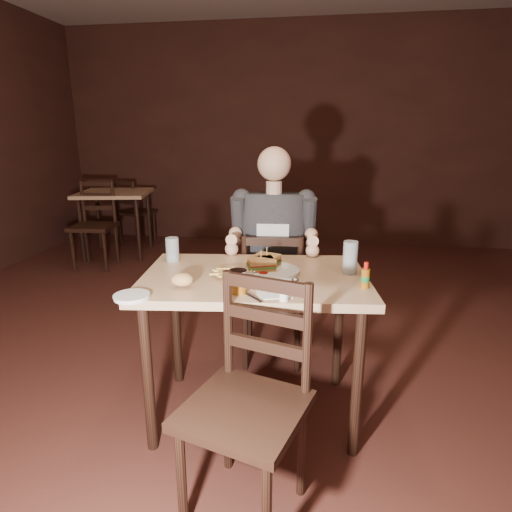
# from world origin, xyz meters

# --- Properties ---
(room_shell) EXTENTS (7.00, 7.00, 7.00)m
(room_shell) POSITION_xyz_m (0.00, 0.00, 1.40)
(room_shell) COLOR #331410
(room_shell) RESTS_ON ground
(main_table) EXTENTS (1.15, 0.84, 0.77)m
(main_table) POSITION_xyz_m (0.14, -0.33, 0.68)
(main_table) COLOR tan
(main_table) RESTS_ON ground
(bg_table) EXTENTS (0.94, 0.94, 0.77)m
(bg_table) POSITION_xyz_m (-2.00, 2.50, 0.68)
(bg_table) COLOR tan
(bg_table) RESTS_ON ground
(chair_far) EXTENTS (0.43, 0.47, 0.86)m
(chair_far) POSITION_xyz_m (0.16, 0.26, 0.43)
(chair_far) COLOR black
(chair_far) RESTS_ON ground
(chair_near) EXTENTS (0.54, 0.56, 0.91)m
(chair_near) POSITION_xyz_m (0.20, -0.95, 0.45)
(chair_near) COLOR black
(chair_near) RESTS_ON ground
(bg_chair_far) EXTENTS (0.52, 0.54, 0.86)m
(bg_chair_far) POSITION_xyz_m (-2.00, 3.05, 0.43)
(bg_chair_far) COLOR black
(bg_chair_far) RESTS_ON ground
(bg_chair_near) EXTENTS (0.48, 0.51, 0.93)m
(bg_chair_near) POSITION_xyz_m (-2.00, 1.95, 0.46)
(bg_chair_near) COLOR black
(bg_chair_near) RESTS_ON ground
(diner) EXTENTS (0.56, 0.45, 0.91)m
(diner) POSITION_xyz_m (0.17, 0.21, 0.90)
(diner) COLOR #343238
(diner) RESTS_ON chair_far
(dinner_plate) EXTENTS (0.28, 0.28, 0.01)m
(dinner_plate) POSITION_xyz_m (0.22, -0.30, 0.78)
(dinner_plate) COLOR white
(dinner_plate) RESTS_ON main_table
(sandwich_left) EXTENTS (0.14, 0.13, 0.10)m
(sandwich_left) POSITION_xyz_m (0.19, -0.24, 0.84)
(sandwich_left) COLOR #BA8748
(sandwich_left) RESTS_ON dinner_plate
(sandwich_right) EXTENTS (0.16, 0.14, 0.11)m
(sandwich_right) POSITION_xyz_m (0.17, -0.31, 0.84)
(sandwich_right) COLOR #BA8748
(sandwich_right) RESTS_ON dinner_plate
(fries_pile) EXTENTS (0.26, 0.20, 0.04)m
(fries_pile) POSITION_xyz_m (0.04, -0.41, 0.80)
(fries_pile) COLOR #EABF60
(fries_pile) RESTS_ON dinner_plate
(ketchup_dollop) EXTENTS (0.05, 0.05, 0.01)m
(ketchup_dollop) POSITION_xyz_m (0.19, -0.36, 0.79)
(ketchup_dollop) COLOR maroon
(ketchup_dollop) RESTS_ON dinner_plate
(glass_left) EXTENTS (0.08, 0.08, 0.13)m
(glass_left) POSITION_xyz_m (-0.33, -0.17, 0.83)
(glass_left) COLOR silver
(glass_left) RESTS_ON main_table
(glass_right) EXTENTS (0.08, 0.08, 0.16)m
(glass_right) POSITION_xyz_m (0.59, -0.24, 0.85)
(glass_right) COLOR silver
(glass_right) RESTS_ON main_table
(hot_sauce) EXTENTS (0.04, 0.04, 0.12)m
(hot_sauce) POSITION_xyz_m (0.65, -0.44, 0.83)
(hot_sauce) COLOR #8E5210
(hot_sauce) RESTS_ON main_table
(salt_shaker) EXTENTS (0.04, 0.04, 0.07)m
(salt_shaker) POSITION_xyz_m (0.31, -0.65, 0.80)
(salt_shaker) COLOR white
(salt_shaker) RESTS_ON main_table
(pepper_shaker) EXTENTS (0.04, 0.04, 0.06)m
(pepper_shaker) POSITION_xyz_m (0.35, -0.55, 0.80)
(pepper_shaker) COLOR #38332D
(pepper_shaker) RESTS_ON main_table
(syrup_dispenser) EXTENTS (0.09, 0.09, 0.10)m
(syrup_dispenser) POSITION_xyz_m (0.11, -0.58, 0.82)
(syrup_dispenser) COLOR #8E5210
(syrup_dispenser) RESTS_ON main_table
(napkin) EXTENTS (0.17, 0.17, 0.00)m
(napkin) POSITION_xyz_m (0.26, -0.57, 0.77)
(napkin) COLOR white
(napkin) RESTS_ON main_table
(knife) EXTENTS (0.17, 0.17, 0.01)m
(knife) POSITION_xyz_m (0.14, -0.61, 0.78)
(knife) COLOR silver
(knife) RESTS_ON napkin
(fork) EXTENTS (0.05, 0.17, 0.01)m
(fork) POSITION_xyz_m (0.28, -0.53, 0.78)
(fork) COLOR silver
(fork) RESTS_ON napkin
(side_plate) EXTENTS (0.16, 0.16, 0.01)m
(side_plate) POSITION_xyz_m (-0.32, -0.72, 0.78)
(side_plate) COLOR white
(side_plate) RESTS_ON main_table
(bread_roll) EXTENTS (0.11, 0.09, 0.06)m
(bread_roll) POSITION_xyz_m (-0.15, -0.57, 0.81)
(bread_roll) COLOR tan
(bread_roll) RESTS_ON side_plate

